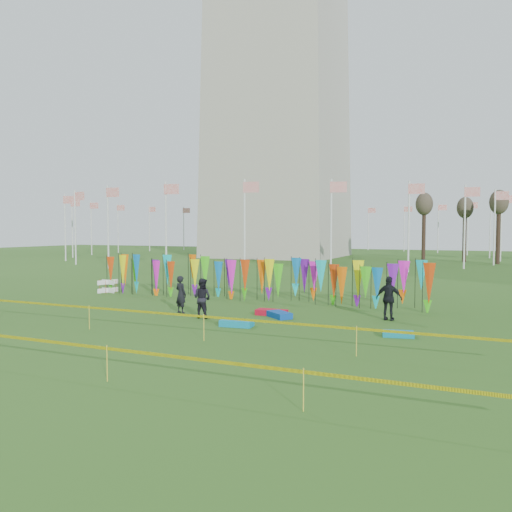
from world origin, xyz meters
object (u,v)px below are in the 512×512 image
at_px(box_kite, 108,286).
at_px(kite_bag_teal, 398,334).
at_px(kite_bag_turquoise, 237,323).
at_px(kite_bag_blue, 279,315).
at_px(person_right, 389,298).
at_px(person_left, 181,294).
at_px(person_mid, 202,298).
at_px(kite_bag_red, 272,312).

relative_size(box_kite, kite_bag_teal, 0.73).
distance_m(kite_bag_turquoise, kite_bag_blue, 2.57).
relative_size(person_right, kite_bag_turquoise, 1.46).
height_order(person_right, kite_bag_turquoise, person_right).
relative_size(box_kite, person_left, 0.46).
height_order(person_right, kite_bag_blue, person_right).
bearing_deg(kite_bag_teal, kite_bag_turquoise, -174.76).
relative_size(person_left, person_right, 0.92).
bearing_deg(person_right, kite_bag_blue, 21.99).
distance_m(person_mid, kite_bag_teal, 8.16).
relative_size(person_right, kite_bag_red, 1.36).
relative_size(kite_bag_turquoise, kite_bag_teal, 1.18).
distance_m(kite_bag_turquoise, kite_bag_red, 2.90).
bearing_deg(box_kite, person_right, -8.88).
bearing_deg(kite_bag_turquoise, kite_bag_teal, 5.24).
distance_m(person_left, person_right, 9.01).
distance_m(person_right, kite_bag_red, 5.01).
bearing_deg(box_kite, kite_bag_turquoise, -28.53).
bearing_deg(kite_bag_blue, kite_bag_red, 139.86).
bearing_deg(person_mid, kite_bag_red, -138.53).
height_order(box_kite, person_mid, person_mid).
height_order(person_mid, kite_bag_teal, person_mid).
distance_m(box_kite, kite_bag_turquoise, 13.09).
distance_m(kite_bag_blue, kite_bag_red, 0.70).
bearing_deg(person_mid, box_kite, -24.24).
relative_size(kite_bag_red, kite_bag_teal, 1.27).
xyz_separation_m(person_right, kite_bag_turquoise, (-5.18, -3.65, -0.78)).
bearing_deg(person_right, kite_bag_red, 15.23).
distance_m(person_mid, kite_bag_turquoise, 2.49).
relative_size(kite_bag_blue, kite_bag_red, 0.89).
relative_size(person_mid, person_right, 0.93).
bearing_deg(box_kite, kite_bag_blue, -17.22).
xyz_separation_m(kite_bag_turquoise, kite_bag_blue, (0.83, 2.43, -0.00)).
bearing_deg(person_left, kite_bag_turquoise, 172.12).
height_order(kite_bag_red, kite_bag_teal, kite_bag_red).
bearing_deg(kite_bag_red, kite_bag_teal, -22.36).
height_order(kite_bag_turquoise, kite_bag_red, kite_bag_turquoise).
height_order(person_mid, person_right, person_right).
bearing_deg(person_left, kite_bag_blue, -153.42).
bearing_deg(kite_bag_blue, kite_bag_teal, -20.10).
bearing_deg(kite_bag_turquoise, kite_bag_red, 84.16).
bearing_deg(kite_bag_teal, box_kite, 161.92).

